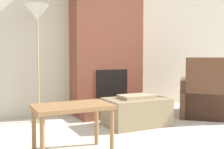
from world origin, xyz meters
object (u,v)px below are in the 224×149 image
at_px(armchair, 208,99).
at_px(side_table, 72,112).
at_px(ottoman, 137,111).
at_px(floor_lamp_left, 37,18).

bearing_deg(armchair, side_table, 57.25).
xyz_separation_m(ottoman, armchair, (1.38, 0.00, 0.09)).
height_order(side_table, floor_lamp_left, floor_lamp_left).
xyz_separation_m(armchair, floor_lamp_left, (-2.60, 0.85, 1.27)).
distance_m(armchair, floor_lamp_left, 3.02).
relative_size(ottoman, floor_lamp_left, 0.51).
distance_m(ottoman, floor_lamp_left, 2.02).
bearing_deg(armchair, ottoman, 41.35).
distance_m(side_table, floor_lamp_left, 1.95).
bearing_deg(floor_lamp_left, side_table, -89.57).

